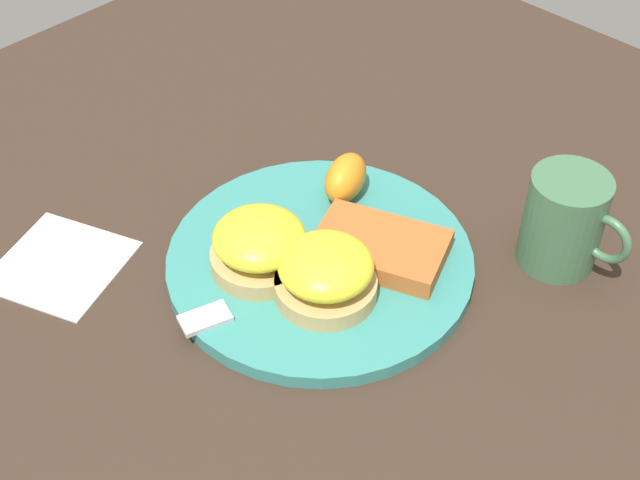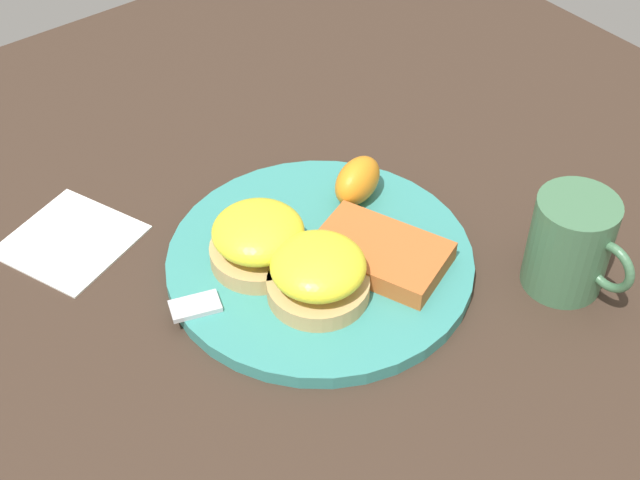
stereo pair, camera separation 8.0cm
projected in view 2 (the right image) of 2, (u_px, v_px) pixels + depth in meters
ground_plane at (320, 267)px, 0.82m from camera, size 1.10×1.10×0.00m
plate at (320, 261)px, 0.82m from camera, size 0.28×0.28×0.01m
sandwich_benedict_left at (259, 240)px, 0.79m from camera, size 0.09×0.09×0.05m
sandwich_benedict_right at (318, 274)px, 0.76m from camera, size 0.09×0.09×0.05m
hashbrown_patty at (380, 253)px, 0.80m from camera, size 0.14×0.11×0.02m
orange_wedge at (357, 181)px, 0.86m from camera, size 0.05×0.07×0.04m
fork at (271, 287)px, 0.78m from camera, size 0.08×0.20×0.00m
cup at (571, 244)px, 0.78m from camera, size 0.10×0.07×0.09m
napkin at (70, 240)px, 0.85m from camera, size 0.14×0.14×0.00m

